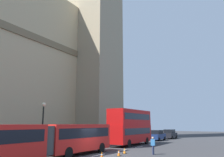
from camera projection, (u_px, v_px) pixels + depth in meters
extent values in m
plane|color=#333335|center=(95.00, 156.00, 21.29)|extent=(160.00, 160.00, 0.00)
cube|color=silver|center=(98.00, 155.00, 21.71)|extent=(2.20, 0.16, 0.01)
cube|color=silver|center=(122.00, 150.00, 25.55)|extent=(2.20, 0.16, 0.01)
cube|color=silver|center=(139.00, 147.00, 29.39)|extent=(2.20, 0.16, 0.01)
cube|color=silver|center=(152.00, 144.00, 33.23)|extent=(2.20, 0.16, 0.01)
cube|color=tan|center=(95.00, 28.00, 52.25)|extent=(9.50, 9.50, 49.23)
cube|color=red|center=(77.00, 137.00, 22.33)|extent=(8.17, 2.50, 2.50)
cube|color=black|center=(77.00, 133.00, 22.42)|extent=(7.52, 2.54, 0.90)
cylinder|color=#3F3F3F|center=(41.00, 140.00, 18.54)|extent=(2.38, 2.38, 2.25)
cylinder|color=black|center=(101.00, 148.00, 23.71)|extent=(1.00, 0.30, 1.00)
cylinder|color=black|center=(68.00, 153.00, 19.48)|extent=(1.00, 0.30, 1.00)
cube|color=#B20F0F|center=(131.00, 134.00, 32.09)|extent=(9.04, 2.50, 2.40)
cube|color=#1E232D|center=(131.00, 131.00, 32.16)|extent=(8.14, 2.54, 0.84)
cube|color=#B20F0F|center=(130.00, 117.00, 32.54)|extent=(8.86, 2.50, 2.10)
cube|color=#1E232D|center=(130.00, 117.00, 32.56)|extent=(8.14, 2.54, 0.84)
cylinder|color=black|center=(146.00, 141.00, 33.72)|extent=(1.00, 0.30, 1.00)
cylinder|color=black|center=(128.00, 143.00, 28.88)|extent=(1.00, 0.30, 1.00)
cube|color=navy|center=(157.00, 136.00, 41.14)|extent=(4.40, 1.80, 0.90)
cube|color=black|center=(157.00, 132.00, 41.13)|extent=(2.46, 1.66, 0.70)
cylinder|color=black|center=(164.00, 138.00, 41.83)|extent=(0.64, 0.30, 0.64)
cylinder|color=black|center=(159.00, 139.00, 39.48)|extent=(0.64, 0.30, 0.64)
cube|color=black|center=(170.00, 135.00, 45.98)|extent=(4.40, 1.80, 0.90)
cube|color=black|center=(169.00, 131.00, 45.97)|extent=(2.46, 1.66, 0.70)
cylinder|color=black|center=(176.00, 137.00, 46.67)|extent=(0.64, 0.30, 0.64)
cylinder|color=black|center=(172.00, 138.00, 44.31)|extent=(0.64, 0.30, 0.64)
cone|color=orange|center=(102.00, 155.00, 19.57)|extent=(0.28, 0.28, 0.55)
cylinder|color=white|center=(102.00, 155.00, 19.58)|extent=(0.17, 0.17, 0.08)
cube|color=black|center=(119.00, 156.00, 21.17)|extent=(0.36, 0.36, 0.03)
cone|color=orange|center=(119.00, 153.00, 21.22)|extent=(0.28, 0.28, 0.55)
cylinder|color=white|center=(119.00, 152.00, 21.23)|extent=(0.17, 0.17, 0.08)
cube|color=black|center=(125.00, 153.00, 22.82)|extent=(0.36, 0.36, 0.03)
cone|color=orange|center=(125.00, 150.00, 22.87)|extent=(0.28, 0.28, 0.55)
cylinder|color=white|center=(125.00, 150.00, 22.88)|extent=(0.17, 0.17, 0.08)
cylinder|color=black|center=(41.00, 151.00, 24.00)|extent=(0.32, 0.32, 0.30)
cylinder|color=black|center=(42.00, 129.00, 24.44)|extent=(0.16, 0.16, 4.80)
sphere|color=beige|center=(44.00, 104.00, 24.96)|extent=(0.44, 0.44, 0.44)
cylinder|color=#262D4C|center=(153.00, 150.00, 22.05)|extent=(0.16, 0.16, 0.86)
cylinder|color=#262D4C|center=(153.00, 150.00, 22.23)|extent=(0.16, 0.16, 0.86)
cube|color=#3372B2|center=(153.00, 142.00, 22.28)|extent=(0.31, 0.44, 0.60)
sphere|color=tan|center=(153.00, 138.00, 22.37)|extent=(0.22, 0.22, 0.22)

